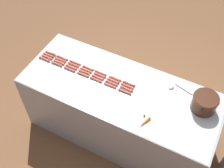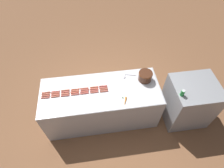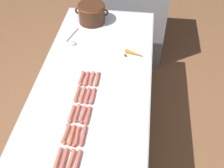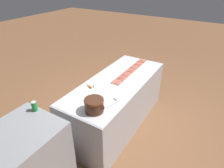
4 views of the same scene
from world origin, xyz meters
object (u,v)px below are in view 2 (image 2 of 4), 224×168
hot_dog_2 (65,90)px  hot_dog_5 (94,87)px  hot_dog_13 (103,88)px  hot_dog_16 (65,94)px  hot_dog_24 (75,94)px  hot_dog_7 (46,94)px  bean_pot (145,76)px  carrot (125,101)px  back_cabinet (188,102)px  hot_dog_23 (65,96)px  hot_dog_25 (85,93)px  hot_dog_1 (55,92)px  hot_dog_10 (75,91)px  hot_dog_14 (46,96)px  hot_dog_17 (75,93)px  hot_dog_20 (104,89)px  hot_dog_21 (45,98)px  hot_dog_6 (103,86)px  hot_dog_19 (94,91)px  hot_dog_26 (94,92)px  hot_dog_11 (85,90)px  hot_dog_22 (55,97)px  hot_dog_15 (55,95)px  hot_dog_0 (46,92)px  hot_dog_9 (65,92)px  hot_dog_27 (104,91)px  hot_dog_12 (94,89)px  soda_can (183,93)px  hot_dog_18 (84,92)px  hot_dog_3 (75,89)px

hot_dog_2 → hot_dog_5: (0.00, 0.52, 0.00)m
hot_dog_13 → hot_dog_16: (0.04, -0.68, 0.00)m
hot_dog_24 → hot_dog_7: bearing=-98.4°
bean_pot → carrot: size_ratio=1.83×
back_cabinet → hot_dog_23: back_cabinet is taller
hot_dog_5 → hot_dog_25: bearing=-57.6°
hot_dog_1 → hot_dog_7: same height
hot_dog_10 → hot_dog_14: size_ratio=1.00×
hot_dog_17 → hot_dog_24: (0.04, 0.01, 0.00)m
hot_dog_20 → bean_pot: size_ratio=0.48×
hot_dog_5 → hot_dog_20: same height
hot_dog_5 → hot_dog_13: bearing=77.1°
hot_dog_14 → hot_dog_24: same height
hot_dog_21 → bean_pot: bearing=95.6°
hot_dog_6 → hot_dog_19: same height
hot_dog_17 → hot_dog_26: size_ratio=1.00×
hot_dog_1 → hot_dog_21: same height
back_cabinet → hot_dog_11: 2.04m
hot_dog_22 → hot_dog_5: bearing=99.3°
hot_dog_19 → hot_dog_15: bearing=-90.1°
hot_dog_14 → hot_dog_23: 0.34m
hot_dog_16 → hot_dog_11: bearing=96.7°
hot_dog_21 → hot_dog_25: bearing=90.1°
hot_dog_1 → bean_pot: size_ratio=0.48×
hot_dog_0 → hot_dog_20: same height
hot_dog_7 → hot_dog_25: (0.08, 0.68, 0.00)m
hot_dog_16 → hot_dog_20: same height
back_cabinet → hot_dog_22: size_ratio=6.52×
hot_dog_17 → hot_dog_19: (0.00, 0.35, 0.00)m
hot_dog_7 → hot_dog_9: bearing=90.2°
hot_dog_6 → hot_dog_0: bearing=-89.8°
hot_dog_9 → hot_dog_6: bearing=93.2°
hot_dog_9 → hot_dog_27: bearing=83.3°
hot_dog_1 → hot_dog_19: bearing=83.8°
hot_dog_12 → hot_dog_25: bearing=-67.1°
hot_dog_14 → hot_dog_27: same height
soda_can → hot_dog_22: bearing=-99.1°
hot_dog_12 → hot_dog_24: bearing=-77.6°
hot_dog_0 → hot_dog_1: same height
hot_dog_10 → hot_dog_7: bearing=-90.4°
hot_dog_2 → hot_dog_15: 0.19m
hot_dog_10 → hot_dog_13: size_ratio=1.00×
hot_dog_13 → bean_pot: 0.81m
hot_dog_13 → hot_dog_18: size_ratio=1.00×
hot_dog_3 → carrot: size_ratio=0.88×
hot_dog_10 → bean_pot: (-0.11, 1.31, 0.09)m
hot_dog_9 → bean_pot: size_ratio=0.48×
hot_dog_19 → hot_dog_24: same height
hot_dog_18 → hot_dog_23: bearing=-83.4°
hot_dog_0 → carrot: bearing=74.6°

